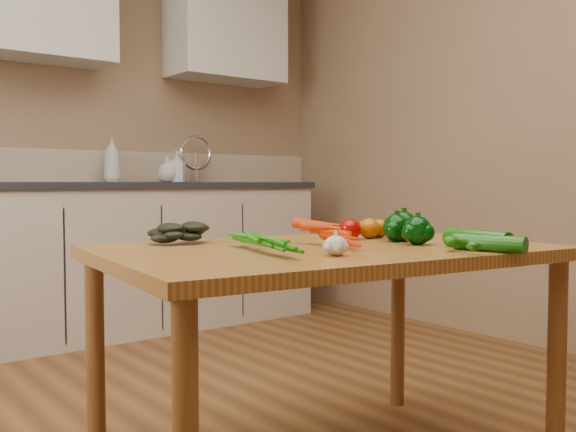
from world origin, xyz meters
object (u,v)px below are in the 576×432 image
(garlic_bulb, at_px, (336,246))
(soap_bottle_b, at_px, (177,167))
(tomato_a, at_px, (350,229))
(pepper_c, at_px, (418,231))
(table, at_px, (326,272))
(tomato_c, at_px, (379,228))
(zucchini_b, at_px, (489,243))
(pepper_a, at_px, (397,228))
(tomato_b, at_px, (369,228))
(soap_bottle_a, at_px, (112,160))
(carrot_bunch, at_px, (310,237))
(zucchini_a, at_px, (477,239))
(soap_bottle_c, at_px, (167,169))
(leafy_greens, at_px, (183,229))
(pepper_b, at_px, (404,226))

(garlic_bulb, bearing_deg, soap_bottle_b, 70.71)
(soap_bottle_b, bearing_deg, tomato_a, -150.69)
(garlic_bulb, xyz_separation_m, pepper_c, (0.40, 0.07, 0.02))
(table, xyz_separation_m, tomato_a, (0.21, 0.11, 0.11))
(tomato_c, height_order, zucchini_b, tomato_c)
(pepper_a, xyz_separation_m, tomato_a, (-0.08, 0.14, -0.01))
(pepper_c, bearing_deg, tomato_b, 81.65)
(soap_bottle_a, xyz_separation_m, zucchini_b, (-0.05, -2.74, -0.31))
(soap_bottle_a, relative_size, pepper_c, 3.18)
(carrot_bunch, height_order, pepper_c, pepper_c)
(carrot_bunch, bearing_deg, tomato_a, 31.57)
(soap_bottle_b, height_order, garlic_bulb, soap_bottle_b)
(table, distance_m, zucchini_a, 0.45)
(table, distance_m, pepper_c, 0.32)
(garlic_bulb, distance_m, pepper_c, 0.41)
(soap_bottle_c, relative_size, zucchini_b, 0.82)
(zucchini_a, bearing_deg, leafy_greens, 131.63)
(table, distance_m, tomato_c, 0.39)
(carrot_bunch, height_order, leafy_greens, leafy_greens)
(leafy_greens, xyz_separation_m, pepper_c, (0.56, -0.47, -0.00))
(tomato_a, bearing_deg, soap_bottle_a, 87.49)
(soap_bottle_c, distance_m, zucchini_a, 2.69)
(tomato_b, distance_m, zucchini_a, 0.44)
(garlic_bulb, distance_m, zucchini_a, 0.45)
(table, relative_size, soap_bottle_c, 8.43)
(pepper_b, bearing_deg, table, -179.60)
(soap_bottle_a, xyz_separation_m, tomato_c, (0.05, -2.23, -0.30))
(leafy_greens, bearing_deg, soap_bottle_a, 73.16)
(table, xyz_separation_m, soap_bottle_a, (0.31, 2.34, 0.41))
(tomato_b, bearing_deg, garlic_bulb, -144.38)
(soap_bottle_a, xyz_separation_m, pepper_b, (0.05, -2.34, -0.29))
(soap_bottle_b, bearing_deg, pepper_b, -146.62)
(soap_bottle_a, bearing_deg, garlic_bulb, 122.20)
(pepper_a, distance_m, pepper_b, 0.07)
(pepper_b, bearing_deg, leafy_greens, 153.15)
(soap_bottle_b, height_order, zucchini_b, soap_bottle_b)
(pepper_a, bearing_deg, table, 175.61)
(pepper_c, distance_m, tomato_b, 0.25)
(pepper_a, relative_size, pepper_b, 0.93)
(soap_bottle_c, height_order, zucchini_b, soap_bottle_c)
(soap_bottle_b, height_order, tomato_a, soap_bottle_b)
(carrot_bunch, height_order, tomato_b, tomato_b)
(carrot_bunch, distance_m, tomato_c, 0.44)
(table, relative_size, carrot_bunch, 5.77)
(leafy_greens, distance_m, garlic_bulb, 0.56)
(leafy_greens, relative_size, pepper_a, 2.12)
(soap_bottle_c, bearing_deg, soap_bottle_b, -156.33)
(table, bearing_deg, garlic_bulb, -118.31)
(leafy_greens, relative_size, tomato_b, 2.45)
(carrot_bunch, relative_size, tomato_c, 3.42)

